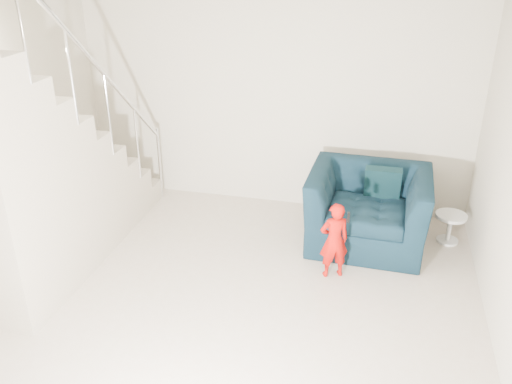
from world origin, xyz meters
TOP-DOWN VIEW (x-y plane):
  - floor at (0.00, 0.00)m, footprint 5.50×5.50m
  - ceiling at (0.00, 0.00)m, footprint 5.50×5.50m
  - back_wall at (0.00, 2.75)m, footprint 5.00×0.00m
  - armchair at (1.30, 1.93)m, footprint 1.38×1.22m
  - toddler at (1.00, 1.13)m, footprint 0.36×0.31m
  - side_table at (2.25, 2.15)m, footprint 0.36×0.36m
  - staircase at (-2.00, 0.55)m, footprint 1.02×3.03m
  - cushion at (1.44, 2.14)m, footprint 0.41×0.20m
  - throw at (0.70, 1.88)m, footprint 0.06×0.56m
  - phone at (1.13, 1.08)m, footprint 0.03×0.05m

SIDE VIEW (x-z plane):
  - floor at x=0.00m, z-range 0.00..0.00m
  - side_table at x=2.25m, z-range 0.06..0.42m
  - toddler at x=1.00m, z-range 0.00..0.85m
  - armchair at x=1.30m, z-range 0.00..0.88m
  - throw at x=0.70m, z-range 0.24..0.86m
  - cushion at x=1.44m, z-range 0.48..0.88m
  - phone at x=1.13m, z-range 0.69..0.79m
  - staircase at x=-2.00m, z-range -0.86..2.76m
  - back_wall at x=0.00m, z-range -1.15..3.85m
  - ceiling at x=0.00m, z-range 2.70..2.70m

